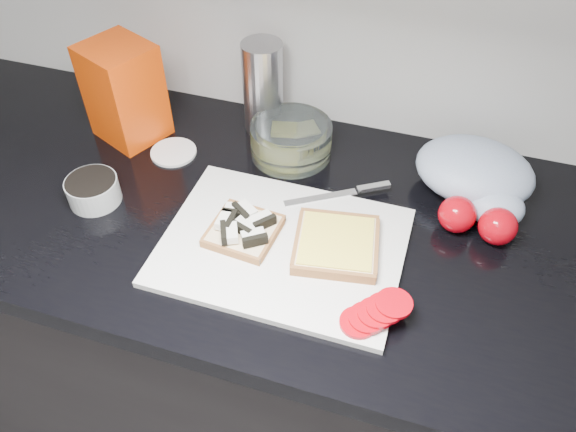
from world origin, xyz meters
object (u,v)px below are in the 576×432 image
(cutting_board, at_px, (283,246))
(steel_canister, at_px, (263,88))
(bread_bag, at_px, (124,92))
(glass_bowl, at_px, (291,140))

(cutting_board, xyz_separation_m, steel_canister, (-0.14, 0.31, 0.09))
(steel_canister, bearing_deg, bread_bag, -158.41)
(cutting_board, height_order, glass_bowl, glass_bowl)
(bread_bag, relative_size, steel_canister, 1.02)
(glass_bowl, relative_size, bread_bag, 0.82)
(cutting_board, relative_size, steel_canister, 2.07)
(glass_bowl, distance_m, bread_bag, 0.34)
(bread_bag, height_order, steel_canister, bread_bag)
(glass_bowl, height_order, bread_bag, bread_bag)
(steel_canister, bearing_deg, cutting_board, -65.43)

